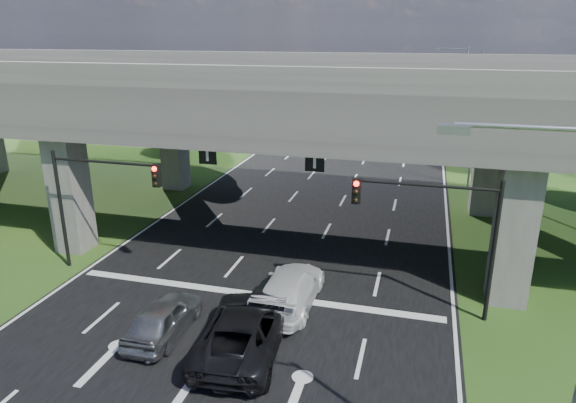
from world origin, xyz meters
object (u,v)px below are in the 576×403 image
at_px(streetlight_beyond, 460,88).
at_px(car_silver, 164,318).
at_px(car_dark, 272,304).
at_px(car_white, 290,289).
at_px(streetlight_far, 470,110).
at_px(signal_left, 96,191).
at_px(signal_right, 439,221).
at_px(car_trailing, 244,329).
at_px(streetlight_near, 570,322).

height_order(streetlight_beyond, car_silver, streetlight_beyond).
bearing_deg(car_dark, car_white, -115.35).
xyz_separation_m(streetlight_far, car_white, (-8.19, -21.00, -5.02)).
relative_size(signal_left, streetlight_far, 0.60).
xyz_separation_m(streetlight_far, car_dark, (-8.62, -22.25, -5.13)).
relative_size(signal_right, streetlight_beyond, 0.60).
xyz_separation_m(signal_right, car_white, (-5.91, -0.94, -3.36)).
relative_size(car_silver, car_white, 0.78).
bearing_deg(car_trailing, car_dark, -103.96).
bearing_deg(signal_right, streetlight_near, -77.12).
relative_size(streetlight_near, car_silver, 2.32).
distance_m(streetlight_beyond, car_trailing, 41.86).
bearing_deg(car_white, streetlight_near, 132.43).
distance_m(streetlight_beyond, car_white, 38.23).
height_order(signal_right, car_trailing, signal_right).
distance_m(car_silver, car_trailing, 3.37).
bearing_deg(car_white, signal_left, -5.38).
xyz_separation_m(car_silver, car_white, (4.16, 3.47, 0.07)).
bearing_deg(signal_left, car_silver, -38.36).
bearing_deg(car_trailing, streetlight_far, -115.26).
height_order(streetlight_far, streetlight_beyond, same).
bearing_deg(car_dark, car_trailing, 74.94).
height_order(streetlight_near, streetlight_far, same).
distance_m(streetlight_beyond, car_dark, 39.54).
bearing_deg(streetlight_beyond, signal_left, -116.43).
relative_size(signal_right, car_silver, 1.39).
bearing_deg(streetlight_near, streetlight_far, 90.00).
height_order(streetlight_far, car_dark, streetlight_far).
bearing_deg(signal_right, streetlight_beyond, 86.39).
xyz_separation_m(signal_left, car_dark, (9.31, -2.19, -3.47)).
distance_m(car_silver, car_white, 5.42).
relative_size(signal_left, streetlight_near, 0.60).
height_order(car_silver, car_trailing, car_trailing).
bearing_deg(signal_left, signal_right, 0.00).
height_order(streetlight_far, car_silver, streetlight_far).
relative_size(signal_left, car_trailing, 0.98).
bearing_deg(signal_right, car_dark, -160.94).
xyz_separation_m(signal_right, car_silver, (-10.07, -4.42, -3.42)).
bearing_deg(signal_left, car_dark, -13.25).
height_order(streetlight_beyond, car_trailing, streetlight_beyond).
bearing_deg(streetlight_far, car_trailing, -110.06).
relative_size(signal_left, car_white, 1.09).
height_order(signal_right, car_white, signal_right).
bearing_deg(car_dark, streetlight_near, 131.72).
height_order(streetlight_far, car_trailing, streetlight_far).
distance_m(car_white, car_trailing, 3.67).
bearing_deg(car_trailing, car_white, -107.64).
height_order(streetlight_beyond, car_dark, streetlight_beyond).
bearing_deg(streetlight_beyond, car_silver, -106.96).
bearing_deg(car_silver, signal_right, -157.12).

